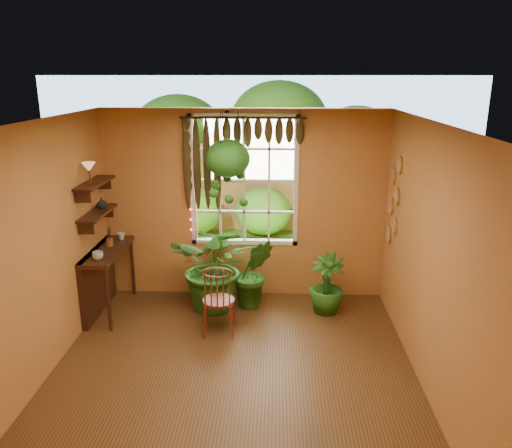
{
  "coord_description": "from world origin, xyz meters",
  "views": [
    {
      "loc": [
        0.45,
        -4.58,
        3.14
      ],
      "look_at": [
        0.21,
        1.15,
        1.41
      ],
      "focal_mm": 35.0,
      "sensor_mm": 36.0,
      "label": 1
    }
  ],
  "objects": [
    {
      "name": "shelf_vase",
      "position": [
        -1.87,
        1.76,
        1.49
      ],
      "size": [
        0.15,
        0.15,
        0.15
      ],
      "primitive_type": "imported",
      "rotation": [
        0.0,
        0.0,
        -0.05
      ],
      "color": "#B2AD99",
      "rests_on": "shelf_lower"
    },
    {
      "name": "counter_ledge",
      "position": [
        -1.91,
        1.6,
        0.55
      ],
      "size": [
        0.4,
        1.2,
        0.9
      ],
      "color": "#3A1C10",
      "rests_on": "floor"
    },
    {
      "name": "wall_left",
      "position": [
        -2.0,
        0.0,
        1.35
      ],
      "size": [
        0.0,
        4.5,
        4.5
      ],
      "primitive_type": "plane",
      "rotation": [
        1.57,
        0.0,
        1.57
      ],
      "color": "#BE8041",
      "rests_on": "floor"
    },
    {
      "name": "shelf_upper",
      "position": [
        -1.88,
        1.6,
        1.8
      ],
      "size": [
        0.25,
        0.9,
        0.04
      ],
      "primitive_type": "cube",
      "color": "#3A1C10",
      "rests_on": "wall_left"
    },
    {
      "name": "string_lights",
      "position": [
        -0.76,
        2.19,
        1.75
      ],
      "size": [
        0.03,
        0.03,
        1.54
      ],
      "primitive_type": null,
      "color": "#FF2633",
      "rests_on": "window"
    },
    {
      "name": "backyard",
      "position": [
        0.24,
        6.87,
        1.28
      ],
      "size": [
        14.0,
        10.0,
        12.0
      ],
      "color": "#2F621C",
      "rests_on": "ground"
    },
    {
      "name": "windsor_chair",
      "position": [
        -0.25,
        1.05,
        0.31
      ],
      "size": [
        0.42,
        0.45,
        1.09
      ],
      "rotation": [
        0.0,
        0.0,
        0.04
      ],
      "color": "maroon",
      "rests_on": "floor"
    },
    {
      "name": "window",
      "position": [
        0.0,
        2.28,
        1.7
      ],
      "size": [
        1.52,
        0.1,
        1.86
      ],
      "color": "white",
      "rests_on": "wall_back"
    },
    {
      "name": "wall_right",
      "position": [
        2.0,
        0.0,
        1.35
      ],
      "size": [
        0.0,
        4.5,
        4.5
      ],
      "primitive_type": "plane",
      "rotation": [
        1.57,
        0.0,
        -1.57
      ],
      "color": "#BE8041",
      "rests_on": "floor"
    },
    {
      "name": "wall_back",
      "position": [
        0.0,
        2.25,
        1.35
      ],
      "size": [
        4.0,
        0.0,
        4.0
      ],
      "primitive_type": "plane",
      "rotation": [
        1.57,
        0.0,
        0.0
      ],
      "color": "#BE8041",
      "rests_on": "floor"
    },
    {
      "name": "potted_plant_mid",
      "position": [
        0.15,
        1.82,
        0.5
      ],
      "size": [
        0.62,
        0.54,
        0.99
      ],
      "primitive_type": "imported",
      "rotation": [
        0.0,
        0.0,
        0.2
      ],
      "color": "#144B16",
      "rests_on": "floor"
    },
    {
      "name": "potted_plant_left",
      "position": [
        -0.35,
        1.72,
        0.63
      ],
      "size": [
        1.36,
        1.25,
        1.27
      ],
      "primitive_type": "imported",
      "rotation": [
        0.0,
        0.0,
        -0.27
      ],
      "color": "#144B16",
      "rests_on": "floor"
    },
    {
      "name": "floor",
      "position": [
        0.0,
        0.0,
        0.0
      ],
      "size": [
        4.5,
        4.5,
        0.0
      ],
      "primitive_type": "plane",
      "color": "brown",
      "rests_on": "ground"
    },
    {
      "name": "tiffany_lamp",
      "position": [
        -1.86,
        1.41,
        2.02
      ],
      "size": [
        0.17,
        0.17,
        0.28
      ],
      "color": "brown",
      "rests_on": "shelf_upper"
    },
    {
      "name": "potted_plant_right",
      "position": [
        1.15,
        1.68,
        0.41
      ],
      "size": [
        0.5,
        0.5,
        0.82
      ],
      "primitive_type": "imported",
      "rotation": [
        0.0,
        0.0,
        -0.08
      ],
      "color": "#144B16",
      "rests_on": "floor"
    },
    {
      "name": "ceiling",
      "position": [
        0.0,
        0.0,
        2.7
      ],
      "size": [
        4.5,
        4.5,
        0.0
      ],
      "primitive_type": "plane",
      "rotation": [
        3.14,
        0.0,
        0.0
      ],
      "color": "silver",
      "rests_on": "wall_back"
    },
    {
      "name": "cup_a",
      "position": [
        -1.78,
        1.21,
        0.95
      ],
      "size": [
        0.14,
        0.14,
        0.11
      ],
      "primitive_type": "imported",
      "rotation": [
        0.0,
        0.0,
        -0.02
      ],
      "color": "silver",
      "rests_on": "counter_ledge"
    },
    {
      "name": "cup_b",
      "position": [
        -1.72,
        2.0,
        0.95
      ],
      "size": [
        0.11,
        0.11,
        0.1
      ],
      "primitive_type": "imported",
      "rotation": [
        0.0,
        0.0,
        -0.02
      ],
      "color": "beige",
      "rests_on": "counter_ledge"
    },
    {
      "name": "brush_jar",
      "position": [
        -1.8,
        1.74,
        1.03
      ],
      "size": [
        0.09,
        0.09,
        0.33
      ],
      "color": "brown",
      "rests_on": "counter_ledge"
    },
    {
      "name": "wall_plates",
      "position": [
        1.98,
        1.79,
        1.55
      ],
      "size": [
        0.04,
        0.32,
        1.1
      ],
      "primitive_type": null,
      "color": "beige",
      "rests_on": "wall_right"
    },
    {
      "name": "valance_vine",
      "position": [
        -0.08,
        2.16,
        2.28
      ],
      "size": [
        1.7,
        0.12,
        1.1
      ],
      "color": "#3A1C10",
      "rests_on": "window"
    },
    {
      "name": "hanging_basket",
      "position": [
        -0.19,
        1.86,
        1.99
      ],
      "size": [
        0.59,
        0.59,
        1.27
      ],
      "color": "black",
      "rests_on": "ceiling"
    },
    {
      "name": "shelf_lower",
      "position": [
        -1.88,
        1.6,
        1.4
      ],
      "size": [
        0.25,
        0.9,
        0.04
      ],
      "primitive_type": "cube",
      "color": "#3A1C10",
      "rests_on": "wall_left"
    }
  ]
}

